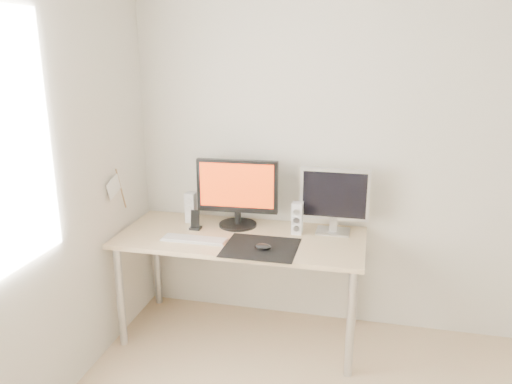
{
  "coord_description": "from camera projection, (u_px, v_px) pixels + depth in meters",
  "views": [
    {
      "loc": [
        -0.15,
        -1.56,
        1.92
      ],
      "look_at": [
        -0.85,
        1.46,
        1.01
      ],
      "focal_mm": 35.0,
      "sensor_mm": 36.0,
      "label": 1
    }
  ],
  "objects": [
    {
      "name": "pennant",
      "position": [
        116.0,
        187.0,
        3.2
      ],
      "size": [
        0.01,
        0.23,
        0.29
      ],
      "color": "#A57F54",
      "rests_on": "wall_left"
    },
    {
      "name": "keyboard",
      "position": [
        194.0,
        239.0,
        3.17
      ],
      "size": [
        0.42,
        0.12,
        0.02
      ],
      "color": "#B7B6B9",
      "rests_on": "desk"
    },
    {
      "name": "phone_dock",
      "position": [
        195.0,
        223.0,
        3.36
      ],
      "size": [
        0.07,
        0.06,
        0.13
      ],
      "color": "black",
      "rests_on": "desk"
    },
    {
      "name": "main_monitor",
      "position": [
        237.0,
        191.0,
        3.36
      ],
      "size": [
        0.55,
        0.27,
        0.47
      ],
      "color": "black",
      "rests_on": "desk"
    },
    {
      "name": "mouse",
      "position": [
        263.0,
        247.0,
        3.02
      ],
      "size": [
        0.1,
        0.06,
        0.04
      ],
      "primitive_type": "ellipsoid",
      "color": "black",
      "rests_on": "mousepad"
    },
    {
      "name": "mousepad",
      "position": [
        261.0,
        248.0,
        3.06
      ],
      "size": [
        0.45,
        0.4,
        0.0
      ],
      "primitive_type": "cube",
      "color": "black",
      "rests_on": "desk"
    },
    {
      "name": "second_monitor",
      "position": [
        334.0,
        198.0,
        3.24
      ],
      "size": [
        0.45,
        0.16,
        0.43
      ],
      "color": "silver",
      "rests_on": "desk"
    },
    {
      "name": "wall_back",
      "position": [
        392.0,
        153.0,
        3.25
      ],
      "size": [
        3.5,
        0.0,
        3.5
      ],
      "primitive_type": "plane",
      "rotation": [
        1.57,
        0.0,
        0.0
      ],
      "color": "silver",
      "rests_on": "ground"
    },
    {
      "name": "desk",
      "position": [
        241.0,
        247.0,
        3.28
      ],
      "size": [
        1.6,
        0.7,
        0.73
      ],
      "color": "#D1B587",
      "rests_on": "ground"
    },
    {
      "name": "speaker_left",
      "position": [
        191.0,
        207.0,
        3.49
      ],
      "size": [
        0.07,
        0.08,
        0.21
      ],
      "color": "silver",
      "rests_on": "desk"
    },
    {
      "name": "speaker_right",
      "position": [
        297.0,
        218.0,
        3.27
      ],
      "size": [
        0.07,
        0.08,
        0.21
      ],
      "color": "white",
      "rests_on": "desk"
    }
  ]
}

